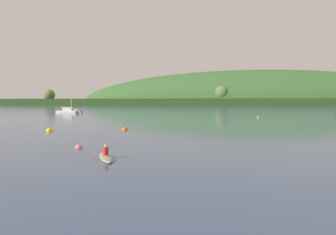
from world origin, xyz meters
TOP-DOWN VIEW (x-y plane):
  - far_shoreline_hill at (16.08, 277.25)m, footprint 407.03×112.98m
  - sailboat_midwater_white at (-34.87, 72.11)m, footprint 9.76×5.07m
  - canoe_with_paddler at (8.27, 6.85)m, footprint 2.64×3.59m
  - mooring_buoy_foreground at (18.42, 60.80)m, footprint 0.49×0.49m
  - mooring_buoy_midchannel at (-6.57, 21.80)m, footprint 0.75×0.75m
  - mooring_buoy_off_fishing_boat at (4.22, 10.41)m, footprint 0.59×0.59m
  - mooring_buoy_far_upstream at (1.63, 25.68)m, footprint 0.76×0.76m

SIDE VIEW (x-z plane):
  - mooring_buoy_far_upstream at x=1.63m, z-range -0.42..0.42m
  - mooring_buoy_midchannel at x=-6.57m, z-range -0.42..0.42m
  - mooring_buoy_off_fishing_boat at x=4.22m, z-range -0.34..0.34m
  - mooring_buoy_foreground at x=18.42m, z-range -0.29..0.29m
  - canoe_with_paddler at x=8.27m, z-range -0.41..0.61m
  - far_shoreline_hill at x=16.08m, z-range -30.76..31.29m
  - sailboat_midwater_white at x=-34.87m, z-range -6.86..7.42m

